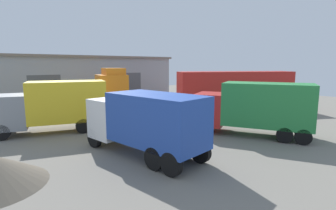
{
  "coord_description": "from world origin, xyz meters",
  "views": [
    {
      "loc": [
        -12.59,
        -14.28,
        4.67
      ],
      "look_at": [
        0.1,
        0.75,
        1.6
      ],
      "focal_mm": 28.0,
      "sensor_mm": 36.0,
      "label": 1
    }
  ],
  "objects_px": {
    "traffic_cone": "(144,126)",
    "tractor_unit_orange": "(117,94)",
    "box_truck_red": "(254,106)",
    "box_truck_grey": "(55,104)",
    "container_trailer_black": "(236,85)",
    "box_truck_white": "(144,120)"
  },
  "relations": [
    {
      "from": "box_truck_grey",
      "to": "traffic_cone",
      "type": "bearing_deg",
      "value": 164.93
    },
    {
      "from": "container_trailer_black",
      "to": "box_truck_white",
      "type": "bearing_deg",
      "value": 47.77
    },
    {
      "from": "tractor_unit_orange",
      "to": "box_truck_white",
      "type": "xyz_separation_m",
      "value": [
        -3.91,
        -9.84,
        -0.2
      ]
    },
    {
      "from": "box_truck_red",
      "to": "box_truck_grey",
      "type": "bearing_deg",
      "value": 19.61
    },
    {
      "from": "traffic_cone",
      "to": "container_trailer_black",
      "type": "bearing_deg",
      "value": 3.54
    },
    {
      "from": "box_truck_white",
      "to": "traffic_cone",
      "type": "bearing_deg",
      "value": -41.89
    },
    {
      "from": "tractor_unit_orange",
      "to": "container_trailer_black",
      "type": "height_order",
      "value": "tractor_unit_orange"
    },
    {
      "from": "container_trailer_black",
      "to": "box_truck_white",
      "type": "distance_m",
      "value": 15.91
    },
    {
      "from": "box_truck_white",
      "to": "box_truck_red",
      "type": "relative_size",
      "value": 0.94
    },
    {
      "from": "tractor_unit_orange",
      "to": "box_truck_grey",
      "type": "relative_size",
      "value": 0.91
    },
    {
      "from": "container_trailer_black",
      "to": "box_truck_white",
      "type": "height_order",
      "value": "container_trailer_black"
    },
    {
      "from": "container_trailer_black",
      "to": "traffic_cone",
      "type": "bearing_deg",
      "value": 32.41
    },
    {
      "from": "tractor_unit_orange",
      "to": "traffic_cone",
      "type": "height_order",
      "value": "tractor_unit_orange"
    },
    {
      "from": "tractor_unit_orange",
      "to": "box_truck_red",
      "type": "height_order",
      "value": "tractor_unit_orange"
    },
    {
      "from": "container_trailer_black",
      "to": "box_truck_red",
      "type": "height_order",
      "value": "container_trailer_black"
    },
    {
      "from": "tractor_unit_orange",
      "to": "box_truck_red",
      "type": "relative_size",
      "value": 0.87
    },
    {
      "from": "box_truck_white",
      "to": "box_truck_red",
      "type": "bearing_deg",
      "value": -108.45
    },
    {
      "from": "container_trailer_black",
      "to": "box_truck_red",
      "type": "distance_m",
      "value": 9.93
    },
    {
      "from": "tractor_unit_orange",
      "to": "box_truck_red",
      "type": "xyz_separation_m",
      "value": [
        3.77,
        -11.34,
        -0.11
      ]
    },
    {
      "from": "container_trailer_black",
      "to": "box_truck_grey",
      "type": "height_order",
      "value": "container_trailer_black"
    },
    {
      "from": "traffic_cone",
      "to": "box_truck_white",
      "type": "bearing_deg",
      "value": -124.48
    },
    {
      "from": "traffic_cone",
      "to": "tractor_unit_orange",
      "type": "bearing_deg",
      "value": 80.73
    }
  ]
}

